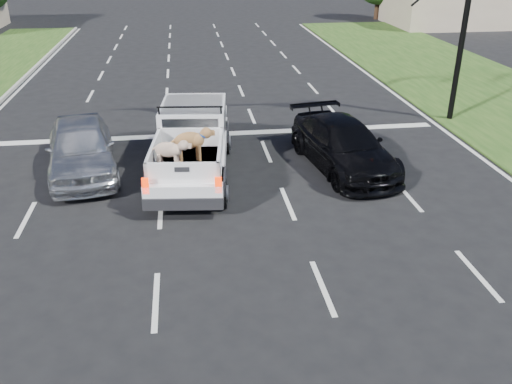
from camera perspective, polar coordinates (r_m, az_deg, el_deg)
ground at (r=11.48m, az=-1.61°, el=-10.71°), size 160.00×160.00×0.00m
road_markings at (r=17.19m, az=-3.98°, el=2.29°), size 17.75×60.00×0.01m
building_right at (r=49.16m, az=21.28°, el=18.18°), size 12.00×7.00×3.60m
pickup_truck at (r=16.66m, az=-6.82°, el=5.10°), size 2.69×5.98×2.17m
silver_sedan at (r=17.54m, az=-17.96°, el=4.48°), size 2.80×5.19×1.68m
black_coupe at (r=17.34m, az=9.18°, el=4.87°), size 2.90×5.44×1.50m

